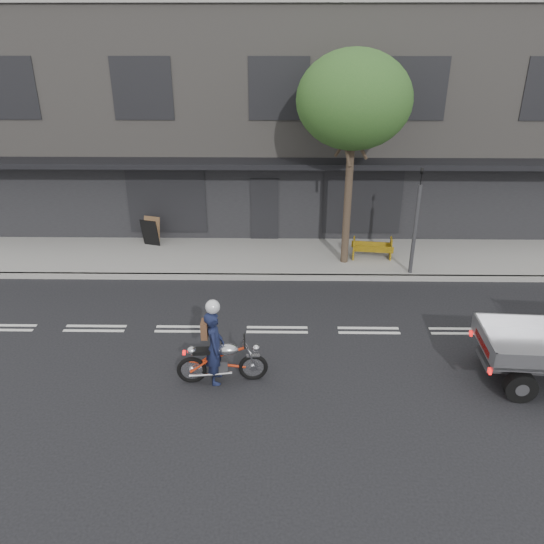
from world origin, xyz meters
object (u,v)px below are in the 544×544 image
Objects in this scene: motorcycle at (222,360)px; sandwich_board at (150,233)px; traffic_light_pole at (415,228)px; street_tree at (354,101)px; construction_barrier at (373,250)px; rider at (215,347)px.

sandwich_board is (-3.33, 7.71, 0.10)m from motorcycle.
motorcycle is 2.08× the size of sandwich_board.
street_tree is at bearing 156.97° from traffic_light_pole.
rider is at bearing -124.69° from construction_barrier.
traffic_light_pole is 7.89m from rider.
rider is 8.34m from sandwich_board.
sandwich_board is (-7.68, 1.20, 0.12)m from construction_barrier.
street_tree reaches higher than rider.
motorcycle is (-3.40, -6.41, -4.74)m from street_tree.
construction_barrier is (4.51, 6.51, -0.35)m from rider.
sandwich_board is at bearing 17.33° from rider.
traffic_light_pole is 2.02× the size of rider.
street_tree is 1.93× the size of traffic_light_pole.
construction_barrier is (4.36, 6.51, -0.01)m from motorcycle.
construction_barrier is at bearing 8.42° from sandwich_board.
construction_barrier is 7.78m from sandwich_board.
traffic_light_pole reaches higher than rider.
traffic_light_pole is at bearing 3.42° from sandwich_board.
street_tree is 4.85m from construction_barrier.
motorcycle is at bearing -95.03° from rider.
motorcycle is 7.83m from construction_barrier.
street_tree is 3.34× the size of motorcycle.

